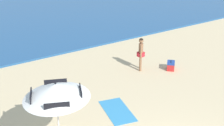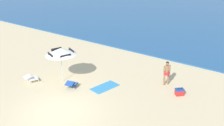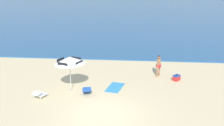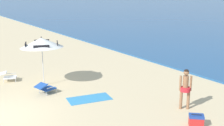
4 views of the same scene
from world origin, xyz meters
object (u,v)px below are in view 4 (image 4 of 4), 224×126
beach_umbrella_striped_main (42,43)px  cooler_box (196,120)px  lounge_chair_under_umbrella (45,88)px  lounge_chair_beside_umbrella (7,76)px  person_standing_near_shore (185,86)px  beach_towel (89,99)px

beach_umbrella_striped_main → cooler_box: bearing=20.5°
lounge_chair_under_umbrella → lounge_chair_beside_umbrella: size_ratio=0.98×
beach_umbrella_striped_main → cooler_box: 7.64m
beach_umbrella_striped_main → lounge_chair_beside_umbrella: beach_umbrella_striped_main is taller
person_standing_near_shore → cooler_box: bearing=-32.2°
beach_towel → person_standing_near_shore: bearing=39.9°
person_standing_near_shore → lounge_chair_under_umbrella: bearing=-140.9°
lounge_chair_under_umbrella → cooler_box: bearing=26.9°
beach_umbrella_striped_main → beach_towel: bearing=18.0°
lounge_chair_under_umbrella → person_standing_near_shore: (4.62, 3.75, 0.64)m
cooler_box → beach_towel: (-4.21, -1.71, -0.20)m
beach_umbrella_striped_main → beach_towel: (2.73, 0.89, -2.06)m
beach_towel → lounge_chair_under_umbrella: bearing=-142.5°
beach_umbrella_striped_main → lounge_chair_under_umbrella: 2.12m
cooler_box → beach_towel: cooler_box is taller
beach_umbrella_striped_main → lounge_chair_under_umbrella: bearing=-18.9°
lounge_chair_beside_umbrella → person_standing_near_shore: person_standing_near_shore is taller
cooler_box → beach_umbrella_striped_main: bearing=-159.5°
lounge_chair_under_umbrella → beach_towel: size_ratio=0.54×
lounge_chair_beside_umbrella → person_standing_near_shore: bearing=32.3°
person_standing_near_shore → beach_towel: (-2.97, -2.49, -0.91)m
lounge_chair_beside_umbrella → beach_towel: size_ratio=0.55×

